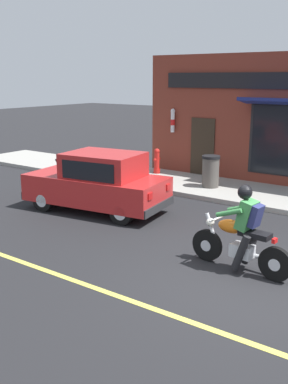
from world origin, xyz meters
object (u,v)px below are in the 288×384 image
(car_hatchback, at_px, (98,183))
(trash_bin, at_px, (211,171))
(motorcycle_with_rider, at_px, (242,235))
(fire_hydrant, at_px, (157,161))

(car_hatchback, height_order, trash_bin, car_hatchback)
(motorcycle_with_rider, distance_m, car_hatchback, 4.83)
(trash_bin, bearing_deg, fire_hydrant, 73.67)
(motorcycle_with_rider, relative_size, fire_hydrant, 2.30)
(fire_hydrant, bearing_deg, trash_bin, -106.33)
(car_hatchback, xyz_separation_m, fire_hydrant, (4.35, 1.09, -0.19))
(motorcycle_with_rider, xyz_separation_m, trash_bin, (4.96, 3.22, -0.04))
(motorcycle_with_rider, xyz_separation_m, fire_hydrant, (5.70, 5.73, -0.11))
(car_hatchback, bearing_deg, trash_bin, -21.37)
(trash_bin, height_order, fire_hydrant, trash_bin)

